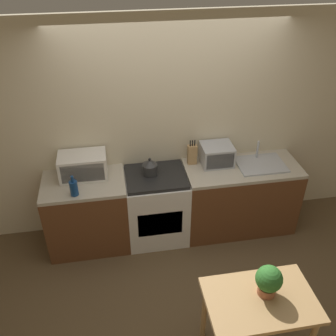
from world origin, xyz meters
The scene contains 13 objects.
ground_plane centered at (0.00, 0.00, 0.00)m, with size 16.00×16.00×0.00m, color brown.
wall_back centered at (0.00, 1.02, 1.30)m, with size 10.00×0.06×2.60m.
counter_left_run centered at (-1.04, 0.68, 0.45)m, with size 0.92×0.62×0.90m.
counter_right_run centered at (0.82, 0.68, 0.45)m, with size 1.36×0.62×0.90m.
stove_range centered at (-0.22, 0.68, 0.45)m, with size 0.71×0.62×0.90m.
kettle centered at (-0.28, 0.72, 0.99)m, with size 0.17×0.17×0.21m.
microwave centered at (-1.02, 0.80, 1.04)m, with size 0.53×0.32×0.27m.
bottle centered at (-1.11, 0.47, 0.99)m, with size 0.09×0.09×0.24m.
knife_block centered at (0.24, 0.85, 1.02)m, with size 0.11×0.07×0.31m.
toaster_oven centered at (0.53, 0.81, 1.02)m, with size 0.37×0.31×0.24m.
sink_basin centered at (1.04, 0.68, 0.91)m, with size 0.55×0.42×0.24m.
dining_table centered at (0.40, -1.01, 0.64)m, with size 0.90×0.59×0.76m.
potted_plant centered at (0.46, -0.96, 0.91)m, with size 0.22×0.22×0.28m.
Camera 1 is at (-0.67, -2.79, 3.32)m, focal length 40.00 mm.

